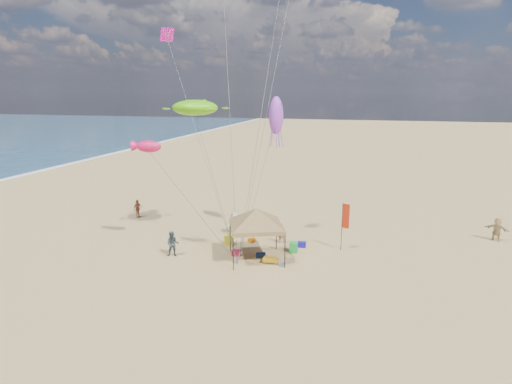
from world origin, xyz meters
TOP-DOWN VIEW (x-y plane):
  - ground at (0.00, 0.00)m, footprint 280.00×280.00m
  - canopy_tent at (0.39, 1.60)m, footprint 5.77×5.77m
  - feather_flag at (5.58, 4.54)m, footprint 0.48×0.17m
  - cooler_red at (-1.00, 1.83)m, footprint 0.54×0.38m
  - cooler_blue at (2.83, 4.43)m, footprint 0.54×0.38m
  - bag_navy at (0.60, 1.89)m, footprint 0.69×0.54m
  - bag_orange at (-0.70, 4.54)m, footprint 0.54×0.69m
  - chair_green at (2.45, 3.36)m, footprint 0.50×0.50m
  - chair_yellow at (-2.07, 3.57)m, footprint 0.50×0.50m
  - crate_grey at (2.18, 0.93)m, footprint 0.34×0.30m
  - beach_cart at (1.39, 1.27)m, footprint 0.90×0.50m
  - person_near_a at (1.35, 4.84)m, footprint 0.65×0.53m
  - person_near_b at (-4.88, 0.69)m, footprint 0.95×0.84m
  - person_near_c at (-2.42, 5.92)m, footprint 1.20×0.93m
  - person_far_a at (-11.50, 7.80)m, footprint 0.60×0.97m
  - person_far_c at (15.88, 9.22)m, footprint 1.62×1.19m
  - turtle_kite at (-4.27, 3.56)m, footprint 3.15×2.56m
  - fish_kite at (-6.53, 1.31)m, footprint 1.86×1.23m
  - squid_kite at (0.60, 6.05)m, footprint 1.22×1.22m
  - stunt_kite_pink at (-10.98, 13.71)m, footprint 1.23×1.30m

SIDE VIEW (x-z plane):
  - ground at x=0.00m, z-range 0.00..0.00m
  - crate_grey at x=2.18m, z-range 0.00..0.28m
  - bag_navy at x=0.60m, z-range 0.00..0.36m
  - bag_orange at x=-0.70m, z-range 0.00..0.36m
  - cooler_red at x=-1.00m, z-range 0.00..0.38m
  - cooler_blue at x=2.83m, z-range 0.00..0.38m
  - beach_cart at x=1.39m, z-range 0.08..0.32m
  - chair_green at x=2.45m, z-range 0.00..0.70m
  - chair_yellow at x=-2.07m, z-range 0.00..0.70m
  - person_far_a at x=-11.50m, z-range 0.00..1.55m
  - person_near_a at x=1.35m, z-range 0.00..1.55m
  - person_near_c at x=-2.42m, z-range 0.00..1.63m
  - person_near_b at x=-4.88m, z-range 0.00..1.65m
  - person_far_c at x=15.88m, z-range 0.00..1.69m
  - feather_flag at x=5.58m, z-range 0.54..3.80m
  - canopy_tent at x=0.39m, z-range 1.27..5.10m
  - fish_kite at x=-6.53m, z-range 6.55..7.31m
  - squid_kite at x=0.60m, z-range 7.40..9.98m
  - turtle_kite at x=-4.27m, z-range 8.74..9.76m
  - stunt_kite_pink at x=-10.98m, z-range 14.59..15.73m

